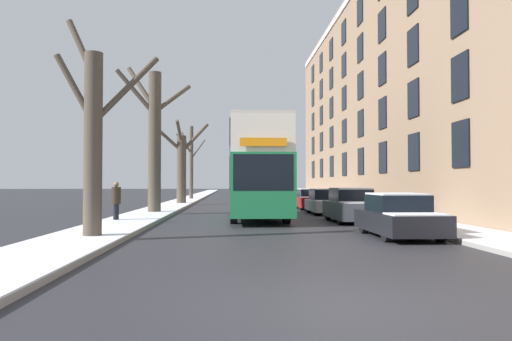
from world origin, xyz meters
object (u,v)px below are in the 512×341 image
bare_tree_left_2 (181,165)px  parked_car_0 (399,217)px  double_decker_bus (256,166)px  bare_tree_left_0 (94,137)px  pedestrian_left_sidewalk (116,200)px  parked_car_1 (351,206)px  parked_car_2 (325,202)px  bare_tree_left_1 (154,137)px  bare_tree_left_3 (191,161)px  parked_car_3 (311,200)px

bare_tree_left_2 → parked_car_0: bare_tree_left_2 is taller
bare_tree_left_2 → double_decker_bus: (5.12, -15.60, -0.59)m
bare_tree_left_0 → pedestrian_left_sidewalk: (-0.79, 6.41, -2.09)m
parked_car_0 → parked_car_1: size_ratio=0.99×
parked_car_2 → pedestrian_left_sidewalk: size_ratio=2.32×
bare_tree_left_0 → bare_tree_left_1: bare_tree_left_1 is taller
parked_car_2 → parked_car_0: bearing=-90.0°
parked_car_1 → bare_tree_left_3: bearing=107.4°
bare_tree_left_2 → parked_car_3: 11.85m
parked_car_2 → bare_tree_left_1: bearing=-179.8°
parked_car_3 → pedestrian_left_sidewalk: bearing=-132.0°
parked_car_1 → bare_tree_left_2: bearing=116.9°
parked_car_1 → parked_car_3: bearing=90.0°
double_decker_bus → parked_car_2: double_decker_bus is taller
parked_car_1 → double_decker_bus: bearing=148.5°
bare_tree_left_3 → parked_car_1: bare_tree_left_3 is taller
double_decker_bus → parked_car_0: bearing=-64.9°
bare_tree_left_2 → pedestrian_left_sidewalk: (-0.93, -18.30, -2.17)m
bare_tree_left_0 → pedestrian_left_sidewalk: bare_tree_left_0 is taller
bare_tree_left_3 → pedestrian_left_sidewalk: bearing=-91.5°
parked_car_0 → parked_car_2: (-0.00, 12.05, 0.00)m
bare_tree_left_0 → parked_car_1: size_ratio=1.58×
bare_tree_left_3 → parked_car_0: (9.31, -35.91, -3.36)m
parked_car_2 → bare_tree_left_3: bearing=111.3°
bare_tree_left_3 → parked_car_3: (9.31, -18.83, -3.36)m
double_decker_bus → pedestrian_left_sidewalk: size_ratio=5.90×
double_decker_bus → bare_tree_left_3: bearing=101.0°
double_decker_bus → parked_car_3: size_ratio=2.53×
bare_tree_left_1 → pedestrian_left_sidewalk: size_ratio=4.73×
bare_tree_left_2 → parked_car_3: bare_tree_left_2 is taller
bare_tree_left_2 → pedestrian_left_sidewalk: 18.45m
bare_tree_left_2 → bare_tree_left_1: bearing=-91.4°
pedestrian_left_sidewalk → bare_tree_left_3: bearing=3.9°
bare_tree_left_0 → bare_tree_left_1: bearing=90.7°
parked_car_2 → parked_car_3: bearing=90.0°
bare_tree_left_1 → pedestrian_left_sidewalk: 6.99m
parked_car_2 → parked_car_3: size_ratio=0.99×
bare_tree_left_0 → bare_tree_left_3: bearing=90.0°
bare_tree_left_1 → parked_car_3: 11.31m
bare_tree_left_2 → parked_car_1: (9.14, -18.06, -2.44)m
bare_tree_left_3 → double_decker_bus: size_ratio=0.73×
parked_car_0 → pedestrian_left_sidewalk: pedestrian_left_sidewalk is taller
bare_tree_left_0 → pedestrian_left_sidewalk: 6.79m
parked_car_3 → bare_tree_left_0: bearing=-117.8°
parked_car_0 → pedestrian_left_sidewalk: bearing=149.7°
parked_car_2 → parked_car_3: parked_car_2 is taller
parked_car_0 → pedestrian_left_sidewalk: (-10.08, 5.89, 0.33)m
parked_car_1 → parked_car_2: (-0.00, 5.92, -0.05)m
bare_tree_left_2 → parked_car_1: bearing=-63.1°
double_decker_bus → parked_car_1: double_decker_bus is taller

